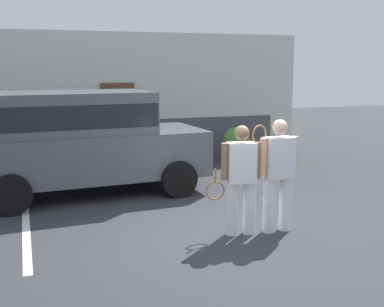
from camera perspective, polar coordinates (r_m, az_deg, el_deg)
The scene contains 7 objects.
ground_plane at distance 7.77m, azimuth 3.87°, elevation -9.07°, with size 40.00×40.00×0.00m, color #2D2D33.
parking_stripe_0 at distance 8.64m, azimuth -18.60°, elevation -7.58°, with size 0.12×4.40×0.01m, color silver.
house_frontage at distance 13.66m, azimuth -6.85°, elevation 6.09°, with size 9.74×0.40×3.44m.
parked_suv at distance 10.03m, azimuth -12.46°, elevation 1.81°, with size 4.71×2.41×2.05m.
tennis_player_man at distance 7.49m, azimuth 5.62°, elevation -2.92°, with size 0.87×0.31×1.68m.
tennis_player_woman at distance 7.70m, azimuth 9.89°, elevation -2.30°, with size 0.79×0.28×1.75m.
potted_plant_by_porch at distance 13.30m, azimuth 5.12°, elevation 1.27°, with size 0.71×0.71×0.94m.
Camera 1 is at (-2.87, -6.76, 2.54)m, focal length 46.29 mm.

